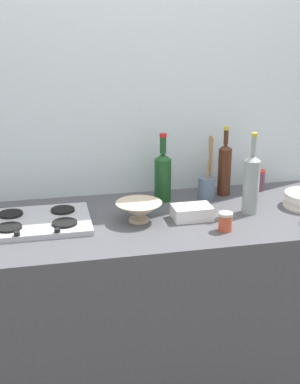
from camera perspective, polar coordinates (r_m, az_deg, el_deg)
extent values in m
cube|color=#4C4C51|center=(2.43, 0.00, -12.81)|extent=(1.80, 0.70, 0.90)
cube|color=silver|center=(2.47, -1.88, 8.57)|extent=(1.90, 0.06, 2.56)
cube|color=#B2B2B7|center=(2.20, -12.47, -3.29)|extent=(0.44, 0.34, 0.02)
cylinder|color=black|center=(2.13, -15.46, -3.83)|extent=(0.10, 0.10, 0.01)
cylinder|color=black|center=(2.12, -9.50, -3.42)|extent=(0.10, 0.10, 0.01)
cylinder|color=black|center=(2.27, -15.30, -2.37)|extent=(0.10, 0.10, 0.01)
cylinder|color=black|center=(2.27, -9.72, -1.98)|extent=(0.10, 0.10, 0.01)
cylinder|color=black|center=(2.05, -14.64, -4.54)|extent=(0.02, 0.02, 0.02)
cylinder|color=black|center=(2.05, -10.31, -4.24)|extent=(0.02, 0.02, 0.02)
cylinder|color=gray|center=(2.29, 11.20, 0.54)|extent=(0.07, 0.07, 0.24)
cone|color=gray|center=(2.25, 11.42, 3.75)|extent=(0.07, 0.07, 0.03)
cylinder|color=gray|center=(2.23, 11.51, 5.07)|extent=(0.02, 0.02, 0.08)
cylinder|color=gold|center=(2.22, 11.59, 6.29)|extent=(0.03, 0.03, 0.02)
cylinder|color=#472314|center=(2.50, 8.30, 2.23)|extent=(0.06, 0.06, 0.23)
cone|color=#472314|center=(2.47, 8.44, 5.03)|extent=(0.06, 0.06, 0.02)
cylinder|color=#472314|center=(2.46, 8.49, 6.07)|extent=(0.02, 0.02, 0.07)
cylinder|color=gold|center=(2.45, 8.54, 7.05)|extent=(0.03, 0.03, 0.02)
cylinder|color=#19471E|center=(2.40, 1.43, 1.36)|extent=(0.08, 0.08, 0.20)
cone|color=#19471E|center=(2.37, 1.46, 4.00)|extent=(0.08, 0.08, 0.03)
cylinder|color=#19471E|center=(2.36, 1.47, 5.24)|extent=(0.03, 0.03, 0.08)
cylinder|color=#B21E1E|center=(2.35, 1.48, 6.36)|extent=(0.03, 0.03, 0.02)
cylinder|color=beige|center=(2.19, -1.24, -3.11)|extent=(0.09, 0.09, 0.01)
cone|color=beige|center=(2.18, -1.25, -2.09)|extent=(0.20, 0.20, 0.07)
cube|color=white|center=(2.21, 4.71, -2.29)|extent=(0.17, 0.11, 0.06)
cylinder|color=slate|center=(2.46, 6.33, 0.46)|extent=(0.08, 0.08, 0.11)
cylinder|color=#997247|center=(2.41, 6.79, 3.22)|extent=(0.04, 0.06, 0.28)
cylinder|color=#997247|center=(2.43, 6.83, 2.74)|extent=(0.01, 0.02, 0.23)
cylinder|color=#997247|center=(2.40, 6.53, 2.96)|extent=(0.05, 0.03, 0.26)
cylinder|color=#B7B7B2|center=(2.43, 6.69, 3.13)|extent=(0.02, 0.02, 0.26)
cylinder|color=#C64C2D|center=(2.11, 8.41, -3.44)|extent=(0.06, 0.06, 0.07)
cylinder|color=beige|center=(2.09, 8.46, -2.46)|extent=(0.06, 0.06, 0.01)
cylinder|color=#66384C|center=(2.62, 12.09, 1.18)|extent=(0.05, 0.05, 0.09)
cylinder|color=red|center=(2.60, 12.17, 2.28)|extent=(0.06, 0.06, 0.01)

